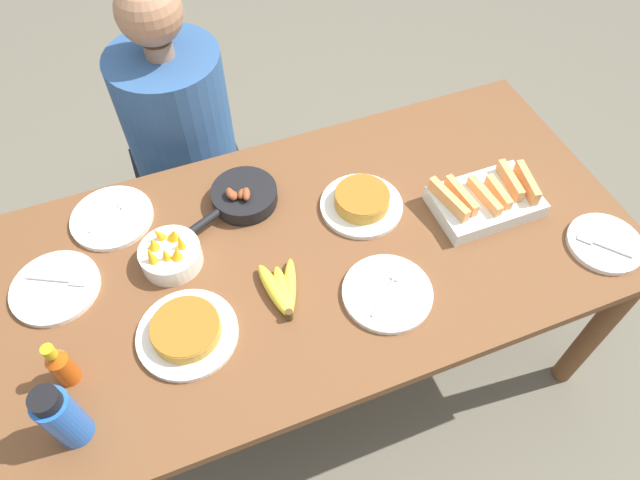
% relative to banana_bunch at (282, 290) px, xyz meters
% --- Properties ---
extents(ground_plane, '(14.00, 14.00, 0.00)m').
position_rel_banana_bunch_xyz_m(ground_plane, '(0.15, 0.11, -0.78)').
color(ground_plane, '#666051').
extents(dining_table, '(1.82, 0.92, 0.76)m').
position_rel_banana_bunch_xyz_m(dining_table, '(0.15, 0.11, -0.11)').
color(dining_table, brown).
rests_on(dining_table, ground_plane).
extents(banana_bunch, '(0.12, 0.19, 0.04)m').
position_rel_banana_bunch_xyz_m(banana_bunch, '(0.00, 0.00, 0.00)').
color(banana_bunch, yellow).
rests_on(banana_bunch, dining_table).
extents(melon_tray, '(0.31, 0.20, 0.10)m').
position_rel_banana_bunch_xyz_m(melon_tray, '(0.67, 0.07, 0.02)').
color(melon_tray, silver).
rests_on(melon_tray, dining_table).
extents(skillet, '(0.31, 0.20, 0.08)m').
position_rel_banana_bunch_xyz_m(skillet, '(-0.00, 0.35, 0.01)').
color(skillet, black).
rests_on(skillet, dining_table).
extents(frittata_plate_center, '(0.26, 0.26, 0.05)m').
position_rel_banana_bunch_xyz_m(frittata_plate_center, '(-0.27, -0.03, 0.00)').
color(frittata_plate_center, silver).
rests_on(frittata_plate_center, dining_table).
extents(frittata_plate_side, '(0.25, 0.25, 0.06)m').
position_rel_banana_bunch_xyz_m(frittata_plate_side, '(0.32, 0.20, 0.01)').
color(frittata_plate_side, silver).
rests_on(frittata_plate_side, dining_table).
extents(empty_plate_near_front, '(0.21, 0.21, 0.02)m').
position_rel_banana_bunch_xyz_m(empty_plate_near_front, '(0.92, -0.18, -0.01)').
color(empty_plate_near_front, silver).
rests_on(empty_plate_near_front, dining_table).
extents(empty_plate_far_left, '(0.24, 0.24, 0.02)m').
position_rel_banana_bunch_xyz_m(empty_plate_far_left, '(-0.57, 0.24, -0.01)').
color(empty_plate_far_left, silver).
rests_on(empty_plate_far_left, dining_table).
extents(empty_plate_far_right, '(0.24, 0.24, 0.02)m').
position_rel_banana_bunch_xyz_m(empty_plate_far_right, '(-0.39, 0.43, -0.01)').
color(empty_plate_far_right, silver).
rests_on(empty_plate_far_right, dining_table).
extents(empty_plate_mid_edge, '(0.25, 0.25, 0.02)m').
position_rel_banana_bunch_xyz_m(empty_plate_mid_edge, '(0.26, -0.11, -0.01)').
color(empty_plate_mid_edge, silver).
rests_on(empty_plate_mid_edge, dining_table).
extents(fruit_bowl_mango, '(0.17, 0.17, 0.12)m').
position_rel_banana_bunch_xyz_m(fruit_bowl_mango, '(-0.25, 0.21, 0.02)').
color(fruit_bowl_mango, silver).
rests_on(fruit_bowl_mango, dining_table).
extents(water_bottle, '(0.08, 0.08, 0.21)m').
position_rel_banana_bunch_xyz_m(water_bottle, '(-0.56, -0.18, 0.08)').
color(water_bottle, blue).
rests_on(water_bottle, dining_table).
extents(hot_sauce_bottle, '(0.05, 0.05, 0.16)m').
position_rel_banana_bunch_xyz_m(hot_sauce_bottle, '(-0.56, -0.04, 0.05)').
color(hot_sauce_bottle, '#C64C0F').
rests_on(hot_sauce_bottle, dining_table).
extents(person_figure, '(0.41, 0.41, 1.25)m').
position_rel_banana_bunch_xyz_m(person_figure, '(-0.11, 0.82, -0.27)').
color(person_figure, black).
rests_on(person_figure, ground_plane).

